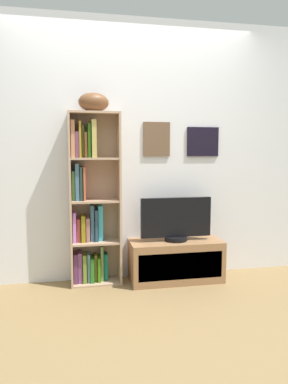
{
  "coord_description": "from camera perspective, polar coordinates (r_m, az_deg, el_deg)",
  "views": [
    {
      "loc": [
        -0.53,
        -2.39,
        1.28
      ],
      "look_at": [
        0.1,
        0.85,
        0.9
      ],
      "focal_mm": 33.12,
      "sensor_mm": 36.0,
      "label": 1
    }
  ],
  "objects": [
    {
      "name": "tv_stand",
      "position": [
        3.6,
        5.11,
        -10.93
      ],
      "size": [
        0.91,
        0.38,
        0.4
      ],
      "color": "#916641",
      "rests_on": "ground"
    },
    {
      "name": "television",
      "position": [
        3.5,
        5.18,
        -4.47
      ],
      "size": [
        0.7,
        0.22,
        0.43
      ],
      "color": "black",
      "rests_on": "tv_stand"
    },
    {
      "name": "football",
      "position": [
        3.41,
        -8.1,
        14.11
      ],
      "size": [
        0.31,
        0.23,
        0.17
      ],
      "primitive_type": "ellipsoid",
      "rotation": [
        0.0,
        0.0,
        0.19
      ],
      "color": "brown",
      "rests_on": "bookshelf"
    },
    {
      "name": "bookshelf",
      "position": [
        3.44,
        -8.65,
        -2.11
      ],
      "size": [
        0.48,
        0.24,
        1.65
      ],
      "color": "tan",
      "rests_on": "ground"
    },
    {
      "name": "ground",
      "position": [
        2.77,
        1.46,
        -21.43
      ],
      "size": [
        5.2,
        5.2,
        0.04
      ],
      "primitive_type": "cube",
      "color": "olive"
    },
    {
      "name": "back_wall",
      "position": [
        3.56,
        -2.36,
        6.59
      ],
      "size": [
        4.8,
        0.08,
        2.57
      ],
      "color": "silver",
      "rests_on": "ground"
    }
  ]
}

